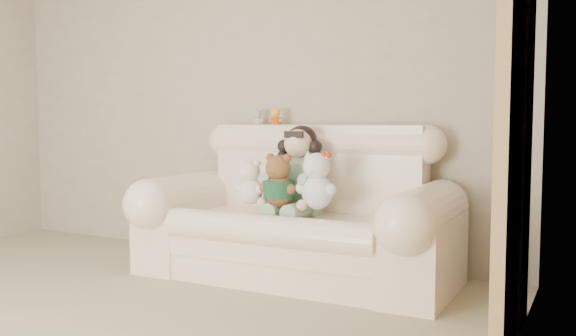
{
  "coord_description": "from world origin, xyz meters",
  "views": [
    {
      "loc": [
        2.58,
        -1.6,
        1.05
      ],
      "look_at": [
        0.77,
        1.9,
        0.75
      ],
      "focal_mm": 37.97,
      "sensor_mm": 36.0,
      "label": 1
    }
  ],
  "objects_px": {
    "brown_teddy": "(279,175)",
    "seated_child": "(299,169)",
    "sofa": "(295,202)",
    "cream_teddy": "(250,178)",
    "white_cat": "(317,175)"
  },
  "relations": [
    {
      "from": "seated_child",
      "to": "cream_teddy",
      "type": "height_order",
      "value": "seated_child"
    },
    {
      "from": "sofa",
      "to": "brown_teddy",
      "type": "relative_size",
      "value": 5.17
    },
    {
      "from": "brown_teddy",
      "to": "seated_child",
      "type": "bearing_deg",
      "value": 94.86
    },
    {
      "from": "brown_teddy",
      "to": "cream_teddy",
      "type": "distance_m",
      "value": 0.23
    },
    {
      "from": "seated_child",
      "to": "brown_teddy",
      "type": "bearing_deg",
      "value": -105.11
    },
    {
      "from": "sofa",
      "to": "brown_teddy",
      "type": "xyz_separation_m",
      "value": [
        -0.05,
        -0.14,
        0.19
      ]
    },
    {
      "from": "cream_teddy",
      "to": "seated_child",
      "type": "bearing_deg",
      "value": 46.58
    },
    {
      "from": "seated_child",
      "to": "cream_teddy",
      "type": "bearing_deg",
      "value": -149.98
    },
    {
      "from": "brown_teddy",
      "to": "sofa",
      "type": "bearing_deg",
      "value": 85.96
    },
    {
      "from": "sofa",
      "to": "seated_child",
      "type": "bearing_deg",
      "value": 97.85
    },
    {
      "from": "brown_teddy",
      "to": "white_cat",
      "type": "xyz_separation_m",
      "value": [
        0.26,
        0.03,
        0.01
      ]
    },
    {
      "from": "brown_teddy",
      "to": "cream_teddy",
      "type": "bearing_deg",
      "value": -173.23
    },
    {
      "from": "brown_teddy",
      "to": "white_cat",
      "type": "height_order",
      "value": "white_cat"
    },
    {
      "from": "sofa",
      "to": "seated_child",
      "type": "xyz_separation_m",
      "value": [
        -0.01,
        0.08,
        0.21
      ]
    },
    {
      "from": "sofa",
      "to": "seated_child",
      "type": "height_order",
      "value": "seated_child"
    }
  ]
}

